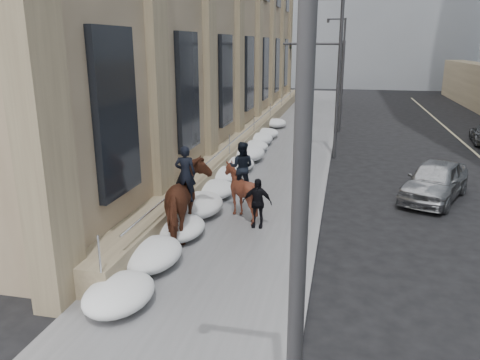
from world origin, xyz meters
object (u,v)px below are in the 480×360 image
mounted_horse_right (241,187)px  car_silver (435,181)px  pedestrian (257,203)px  mounted_horse_left (188,199)px

mounted_horse_right → car_silver: mounted_horse_right is taller
mounted_horse_right → car_silver: size_ratio=0.58×
car_silver → pedestrian: bearing=-119.5°
mounted_horse_right → mounted_horse_left: bearing=58.6°
mounted_horse_left → car_silver: 9.86m
mounted_horse_left → mounted_horse_right: size_ratio=1.11×
mounted_horse_left → pedestrian: bearing=-157.7°
pedestrian → car_silver: size_ratio=0.37×
mounted_horse_left → car_silver: mounted_horse_left is taller
mounted_horse_left → mounted_horse_right: 2.33m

